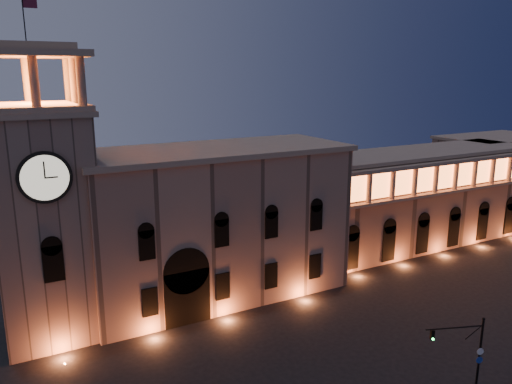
# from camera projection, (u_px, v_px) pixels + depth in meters

# --- Properties ---
(ground) EXTENTS (160.00, 160.00, 0.00)m
(ground) POSITION_uv_depth(u_px,v_px,m) (344.00, 383.00, 42.55)
(ground) COLOR black
(ground) RESTS_ON ground
(government_building) EXTENTS (30.80, 12.80, 17.60)m
(government_building) POSITION_uv_depth(u_px,v_px,m) (216.00, 222.00, 58.33)
(government_building) COLOR #8F6D5D
(government_building) RESTS_ON ground
(clock_tower) EXTENTS (9.80, 9.80, 32.40)m
(clock_tower) POSITION_uv_depth(u_px,v_px,m) (44.00, 214.00, 48.15)
(clock_tower) COLOR #8F6D5D
(clock_tower) RESTS_ON ground
(colonnade_wing) EXTENTS (40.60, 11.50, 14.50)m
(colonnade_wing) POSITION_uv_depth(u_px,v_px,m) (415.00, 197.00, 76.08)
(colonnade_wing) COLOR #896858
(colonnade_wing) RESTS_ON ground
(secondary_building) EXTENTS (20.00, 12.00, 14.00)m
(secondary_building) POSITION_uv_depth(u_px,v_px,m) (492.00, 176.00, 93.35)
(secondary_building) COLOR #896858
(secondary_building) RESTS_ON ground
(traffic_light) EXTENTS (4.81, 1.98, 6.98)m
(traffic_light) POSITION_uv_depth(u_px,v_px,m) (470.00, 356.00, 40.08)
(traffic_light) COLOR black
(traffic_light) RESTS_ON ground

